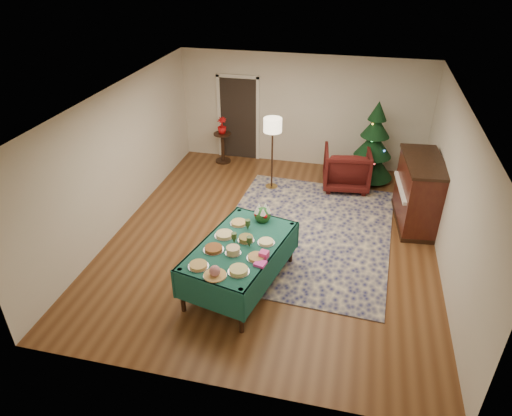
% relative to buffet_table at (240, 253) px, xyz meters
% --- Properties ---
extents(room_shell, '(7.00, 7.00, 7.00)m').
position_rel_buffet_table_xyz_m(room_shell, '(0.25, 1.50, 0.71)').
color(room_shell, '#593319').
rests_on(room_shell, ground).
extents(doorway, '(1.08, 0.04, 2.16)m').
position_rel_buffet_table_xyz_m(doorway, '(-1.35, 4.98, 0.45)').
color(doorway, black).
rests_on(doorway, ground).
extents(rug, '(3.44, 4.38, 0.02)m').
position_rel_buffet_table_xyz_m(rug, '(0.84, 1.80, -0.63)').
color(rug, '#121647').
rests_on(rug, ground).
extents(buffet_table, '(1.63, 2.27, 0.80)m').
position_rel_buffet_table_xyz_m(buffet_table, '(0.00, 0.00, 0.00)').
color(buffet_table, black).
rests_on(buffet_table, ground).
extents(platter_0, '(0.31, 0.31, 0.05)m').
position_rel_buffet_table_xyz_m(platter_0, '(-0.45, -0.68, 0.18)').
color(platter_0, silver).
rests_on(platter_0, buffet_table).
extents(platter_1, '(0.34, 0.34, 0.17)m').
position_rel_buffet_table_xyz_m(platter_1, '(-0.15, -0.83, 0.23)').
color(platter_1, silver).
rests_on(platter_1, buffet_table).
extents(platter_2, '(0.32, 0.32, 0.07)m').
position_rel_buffet_table_xyz_m(platter_2, '(0.16, -0.66, 0.19)').
color(platter_2, silver).
rests_on(platter_2, buffet_table).
extents(platter_3, '(0.32, 0.32, 0.06)m').
position_rel_buffet_table_xyz_m(platter_3, '(-0.36, -0.23, 0.18)').
color(platter_3, silver).
rests_on(platter_3, buffet_table).
extents(platter_4, '(0.25, 0.25, 0.11)m').
position_rel_buffet_table_xyz_m(platter_4, '(-0.04, -0.24, 0.21)').
color(platter_4, silver).
rests_on(platter_4, buffet_table).
extents(platter_5, '(0.30, 0.30, 0.04)m').
position_rel_buffet_table_xyz_m(platter_5, '(0.33, -0.29, 0.18)').
color(platter_5, silver).
rests_on(platter_5, buffet_table).
extents(platter_6, '(0.32, 0.32, 0.06)m').
position_rel_buffet_table_xyz_m(platter_6, '(-0.30, 0.18, 0.18)').
color(platter_6, silver).
rests_on(platter_6, buffet_table).
extents(platter_7, '(0.27, 0.27, 0.08)m').
position_rel_buffet_table_xyz_m(platter_7, '(0.07, 0.13, 0.20)').
color(platter_7, silver).
rests_on(platter_7, buffet_table).
extents(platter_8, '(0.27, 0.27, 0.04)m').
position_rel_buffet_table_xyz_m(platter_8, '(0.39, 0.14, 0.18)').
color(platter_8, silver).
rests_on(platter_8, buffet_table).
extents(platter_9, '(0.30, 0.30, 0.04)m').
position_rel_buffet_table_xyz_m(platter_9, '(-0.17, 0.58, 0.18)').
color(platter_9, silver).
rests_on(platter_9, buffet_table).
extents(goblet_0, '(0.09, 0.09, 0.19)m').
position_rel_buffet_table_xyz_m(goblet_0, '(0.02, 0.45, 0.26)').
color(goblet_0, '#2D471E').
rests_on(goblet_0, buffet_table).
extents(goblet_1, '(0.09, 0.09, 0.19)m').
position_rel_buffet_table_xyz_m(goblet_1, '(0.16, -0.02, 0.26)').
color(goblet_1, '#2D471E').
rests_on(goblet_1, buffet_table).
extents(goblet_2, '(0.09, 0.09, 0.19)m').
position_rel_buffet_table_xyz_m(goblet_2, '(-0.10, 0.02, 0.26)').
color(goblet_2, '#2D471E').
rests_on(goblet_2, buffet_table).
extents(napkin_stack, '(0.19, 0.19, 0.04)m').
position_rel_buffet_table_xyz_m(napkin_stack, '(0.42, -0.43, 0.18)').
color(napkin_stack, '#F243BC').
rests_on(napkin_stack, buffet_table).
extents(gift_box, '(0.15, 0.15, 0.11)m').
position_rel_buffet_table_xyz_m(gift_box, '(0.44, -0.24, 0.21)').
color(gift_box, '#F64499').
rests_on(gift_box, buffet_table).
extents(centerpiece, '(0.29, 0.29, 0.33)m').
position_rel_buffet_table_xyz_m(centerpiece, '(0.19, 0.78, 0.30)').
color(centerpiece, '#1E4C1E').
rests_on(centerpiece, buffet_table).
extents(armchair, '(1.10, 1.05, 1.03)m').
position_rel_buffet_table_xyz_m(armchair, '(1.46, 3.89, -0.13)').
color(armchair, '#44110E').
rests_on(armchair, ground).
extents(floor_lamp, '(0.40, 0.40, 1.65)m').
position_rel_buffet_table_xyz_m(floor_lamp, '(-0.18, 3.49, 0.76)').
color(floor_lamp, '#A57F3F').
rests_on(floor_lamp, ground).
extents(side_table, '(0.43, 0.43, 0.77)m').
position_rel_buffet_table_xyz_m(side_table, '(-1.67, 4.59, -0.27)').
color(side_table, black).
rests_on(side_table, ground).
extents(potted_plant, '(0.23, 0.41, 0.23)m').
position_rel_buffet_table_xyz_m(potted_plant, '(-1.67, 4.59, 0.24)').
color(potted_plant, red).
rests_on(potted_plant, side_table).
extents(christmas_tree, '(1.36, 1.36, 1.91)m').
position_rel_buffet_table_xyz_m(christmas_tree, '(1.99, 4.40, 0.21)').
color(christmas_tree, black).
rests_on(christmas_tree, ground).
extents(piano, '(0.87, 1.64, 1.37)m').
position_rel_buffet_table_xyz_m(piano, '(2.89, 2.66, 0.03)').
color(piano, black).
rests_on(piano, ground).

